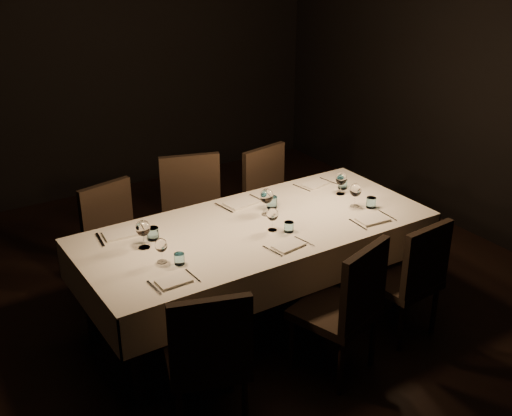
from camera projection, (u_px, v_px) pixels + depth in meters
room at (256, 125)px, 4.23m from camera, size 5.01×6.01×3.01m
dining_table at (256, 235)px, 4.56m from camera, size 2.52×1.12×0.76m
chair_near_left at (208, 354)px, 3.58m from camera, size 0.57×0.57×0.95m
place_setting_near_left at (169, 259)px, 3.96m from camera, size 0.30×0.39×0.17m
chair_near_center at (346, 304)px, 4.04m from camera, size 0.58×0.58×0.96m
place_setting_near_center at (281, 227)px, 4.37m from camera, size 0.32×0.39×0.17m
chair_near_right at (412, 274)px, 4.43m from camera, size 0.47×0.47×0.90m
place_setting_near_right at (364, 202)px, 4.73m from camera, size 0.33×0.41×0.18m
chair_far_left at (116, 237)px, 4.92m from camera, size 0.53×0.53×0.92m
place_setting_far_left at (139, 231)px, 4.28m from camera, size 0.37×0.42×0.20m
chair_far_center at (194, 214)px, 5.20m from camera, size 0.62×0.62×1.02m
place_setting_far_center at (260, 200)px, 4.75m from camera, size 0.38×0.42×0.20m
chair_far_right at (273, 197)px, 5.58m from camera, size 0.53×0.53×0.96m
place_setting_far_right at (333, 182)px, 5.10m from camera, size 0.33×0.40×0.18m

